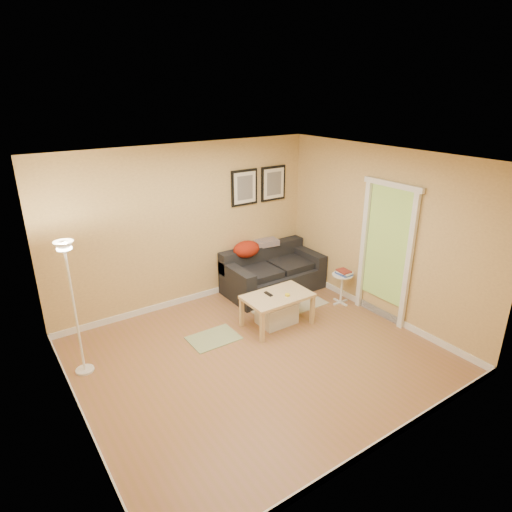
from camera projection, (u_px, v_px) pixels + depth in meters
The scene contains 25 objects.
floor at pixel (258, 356), 5.85m from camera, with size 4.50×4.50×0.00m, color #9A6342.
ceiling at pixel (258, 160), 4.90m from camera, with size 4.50×4.50×0.00m, color white.
wall_back at pixel (187, 227), 6.92m from camera, with size 4.50×4.50×0.00m, color #DDB771.
wall_front at pixel (387, 339), 3.84m from camera, with size 4.50×4.50×0.00m, color #DDB771.
wall_left at pixel (65, 318), 4.20m from camera, with size 4.00×4.00×0.00m, color #DDB771.
wall_right at pixel (381, 234), 6.56m from camera, with size 4.00×4.00×0.00m, color #DDB771.
baseboard_back at pixel (191, 298), 7.36m from camera, with size 4.50×0.02×0.10m, color white.
baseboard_front at pixel (372, 448), 4.30m from camera, with size 4.50×0.02×0.10m, color white.
baseboard_left at pixel (85, 420), 4.66m from camera, with size 0.02×4.00×0.10m, color white.
baseboard_right at pixel (373, 308), 7.00m from camera, with size 0.02×4.00×0.10m, color white.
sofa at pixel (273, 271), 7.61m from camera, with size 1.70×0.90×0.75m, color black, non-canonical shape.
red_throw at pixel (246, 249), 7.48m from camera, with size 0.48×0.36×0.28m, color #A12F0E, non-canonical shape.
plaid_throw at pixel (266, 243), 7.77m from camera, with size 0.42×0.26×0.10m, color tan, non-canonical shape.
framed_print_left at pixel (244, 188), 7.28m from camera, with size 0.50×0.04×0.60m, color black, non-canonical shape.
framed_print_right at pixel (273, 183), 7.60m from camera, with size 0.50×0.04×0.60m, color black, non-canonical shape.
area_rug at pixel (284, 303), 7.27m from camera, with size 1.25×0.85×0.01m, color beige.
green_runner at pixel (214, 338), 6.26m from camera, with size 0.70×0.50×0.01m, color #668C4C.
coffee_table at pixel (277, 310), 6.54m from camera, with size 1.00×0.61×0.50m, color #D7B983, non-canonical shape.
remote_control at pixel (268, 294), 6.45m from camera, with size 0.05×0.16×0.02m, color black.
tape_roll at pixel (287, 295), 6.41m from camera, with size 0.07×0.07×0.03m, color yellow.
storage_bin at pixel (277, 313), 6.61m from camera, with size 0.57×0.42×0.35m, color white, non-canonical shape.
side_table at pixel (341, 289), 7.20m from camera, with size 0.34×0.34×0.52m, color white, non-canonical shape.
book_stack at pixel (344, 272), 7.09m from camera, with size 0.18×0.25×0.08m, color #334F9B, non-canonical shape.
floor_lamp at pixel (75, 313), 5.25m from camera, with size 0.23×0.23×1.75m, color white, non-canonical shape.
doorway at pixel (385, 255), 6.51m from camera, with size 0.12×1.01×2.13m, color white, non-canonical shape.
Camera 1 is at (-2.81, -4.09, 3.38)m, focal length 30.63 mm.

